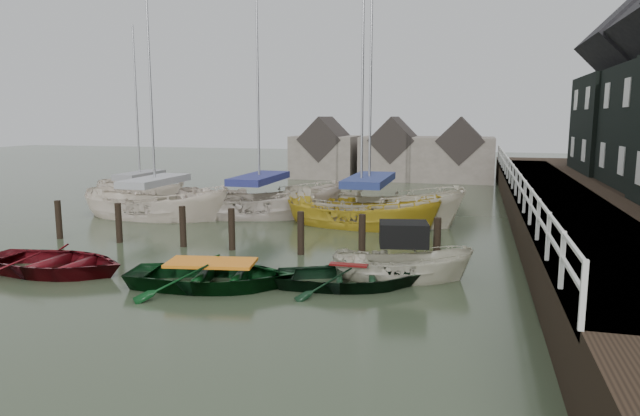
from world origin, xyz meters
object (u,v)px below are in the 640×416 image
(rowboat_red, at_px, (55,273))
(sailboat_b, at_px, (260,215))
(motorboat, at_px, (402,275))
(sailboat_c, at_px, (361,225))
(rowboat_green, at_px, (212,287))
(sailboat_d, at_px, (369,221))
(sailboat_e, at_px, (141,200))
(sailboat_a, at_px, (156,216))
(rowboat_dkgreen, at_px, (348,286))

(rowboat_red, distance_m, sailboat_b, 10.54)
(motorboat, relative_size, sailboat_c, 0.38)
(rowboat_green, distance_m, sailboat_d, 10.35)
(sailboat_d, distance_m, sailboat_e, 13.04)
(sailboat_a, relative_size, sailboat_e, 1.21)
(rowboat_dkgreen, height_order, sailboat_e, sailboat_e)
(sailboat_c, distance_m, sailboat_e, 13.06)
(sailboat_d, xyz_separation_m, sailboat_e, (-12.70, 2.96, 0.01))
(motorboat, bearing_deg, rowboat_dkgreen, 119.05)
(rowboat_red, height_order, rowboat_green, rowboat_red)
(sailboat_b, height_order, sailboat_c, sailboat_b)
(rowboat_green, bearing_deg, sailboat_c, -22.49)
(sailboat_a, height_order, sailboat_d, sailboat_a)
(rowboat_dkgreen, xyz_separation_m, sailboat_d, (-1.13, 9.11, 0.06))
(rowboat_red, height_order, sailboat_d, sailboat_d)
(rowboat_green, bearing_deg, rowboat_red, 79.87)
(rowboat_red, height_order, sailboat_b, sailboat_b)
(rowboat_dkgreen, bearing_deg, rowboat_green, 92.68)
(rowboat_green, distance_m, sailboat_b, 10.67)
(rowboat_dkgreen, relative_size, sailboat_a, 0.31)
(motorboat, height_order, sailboat_b, sailboat_b)
(motorboat, bearing_deg, rowboat_green, 102.37)
(rowboat_red, height_order, sailboat_e, sailboat_e)
(rowboat_dkgreen, bearing_deg, sailboat_d, -6.04)
(rowboat_red, relative_size, sailboat_d, 0.38)
(sailboat_c, bearing_deg, rowboat_dkgreen, -161.59)
(motorboat, distance_m, sailboat_b, 11.09)
(sailboat_b, height_order, sailboat_d, sailboat_b)
(rowboat_red, relative_size, rowboat_dkgreen, 1.16)
(rowboat_dkgreen, xyz_separation_m, sailboat_e, (-13.83, 12.08, 0.06))
(rowboat_red, xyz_separation_m, sailboat_e, (-5.49, 13.01, 0.06))
(rowboat_green, relative_size, sailboat_a, 0.36)
(sailboat_d, bearing_deg, sailboat_e, 83.60)
(rowboat_red, bearing_deg, sailboat_b, -10.87)
(rowboat_red, xyz_separation_m, rowboat_green, (4.91, -0.04, 0.00))
(rowboat_green, bearing_deg, sailboat_e, 28.85)
(rowboat_red, relative_size, sailboat_e, 0.43)
(rowboat_green, xyz_separation_m, sailboat_b, (-2.66, 10.33, 0.06))
(rowboat_dkgreen, distance_m, motorboat, 1.66)
(rowboat_red, xyz_separation_m, sailboat_d, (7.21, 10.05, 0.06))
(rowboat_dkgreen, height_order, motorboat, motorboat)
(sailboat_c, distance_m, sailboat_d, 0.79)
(motorboat, height_order, sailboat_e, sailboat_e)
(sailboat_a, bearing_deg, sailboat_c, -84.76)
(rowboat_red, relative_size, motorboat, 1.09)
(sailboat_a, distance_m, sailboat_d, 9.35)
(sailboat_a, distance_m, sailboat_e, 5.43)
(sailboat_d, bearing_deg, rowboat_red, 151.07)
(rowboat_dkgreen, distance_m, sailboat_c, 8.45)
(rowboat_green, relative_size, sailboat_c, 0.41)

